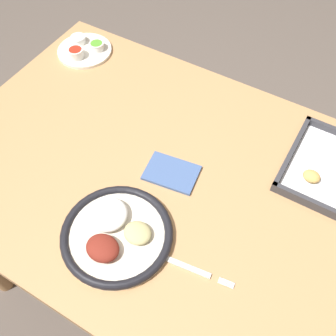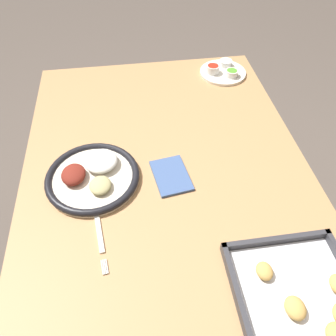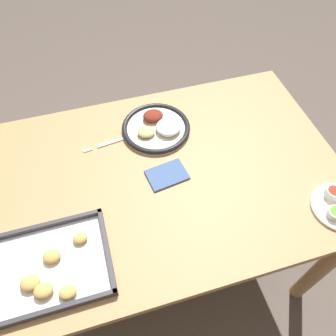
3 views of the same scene
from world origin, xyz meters
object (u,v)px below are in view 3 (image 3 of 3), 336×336
object	(u,v)px
dinner_plate	(157,127)
baking_tray	(53,267)
napkin	(167,175)
fork	(115,141)

from	to	relation	value
dinner_plate	baking_tray	xyz separation A→B (m)	(0.42, 0.43, -0.00)
dinner_plate	napkin	bearing A→B (deg)	84.29
fork	napkin	bearing A→B (deg)	118.32
napkin	fork	bearing A→B (deg)	-54.39
dinner_plate	fork	bearing A→B (deg)	4.99
baking_tray	fork	bearing A→B (deg)	-121.35
dinner_plate	fork	distance (m)	0.16
baking_tray	napkin	distance (m)	0.45
napkin	baking_tray	bearing A→B (deg)	28.72
baking_tray	napkin	size ratio (longest dim) A/B	2.23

